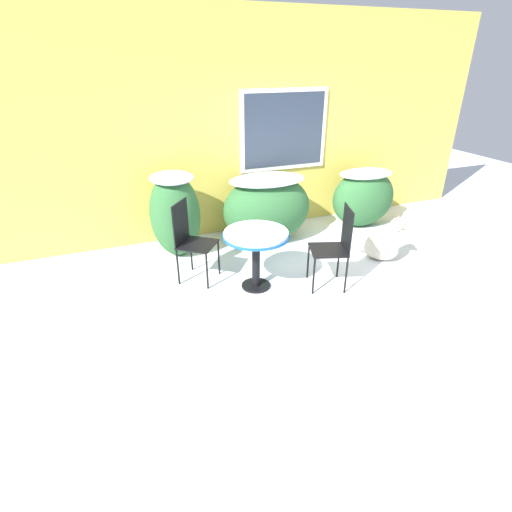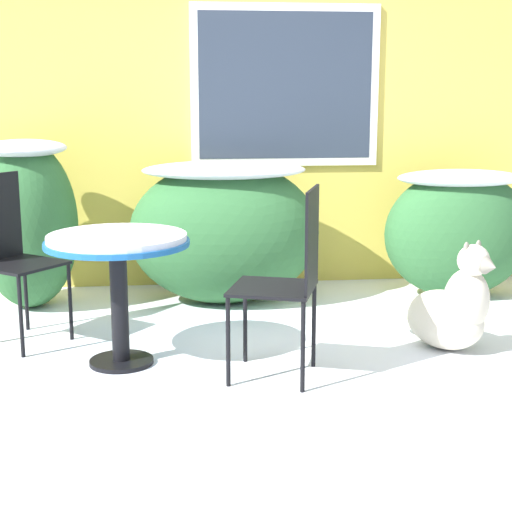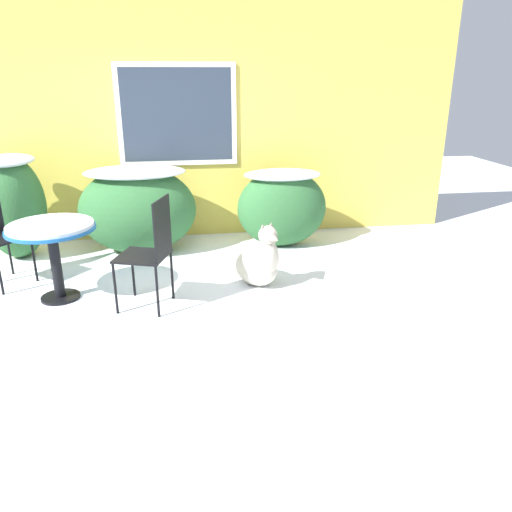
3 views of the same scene
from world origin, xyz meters
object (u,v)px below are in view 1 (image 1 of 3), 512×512
at_px(patio_chair_near_table, 191,238).
at_px(patio_chair_far_side, 336,244).
at_px(dog, 384,244).
at_px(patio_table, 256,242).

height_order(patio_chair_near_table, patio_chair_far_side, same).
bearing_deg(dog, patio_chair_near_table, 142.06).
bearing_deg(patio_chair_far_side, patio_chair_near_table, -98.81).
height_order(patio_table, patio_chair_near_table, patio_chair_near_table).
relative_size(patio_table, dog, 1.17).
relative_size(patio_chair_far_side, dog, 1.51).
height_order(patio_table, patio_chair_far_side, patio_chair_far_side).
bearing_deg(patio_chair_near_table, dog, -62.13).
bearing_deg(dog, patio_table, 153.16).
height_order(patio_chair_near_table, dog, patio_chair_near_table).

